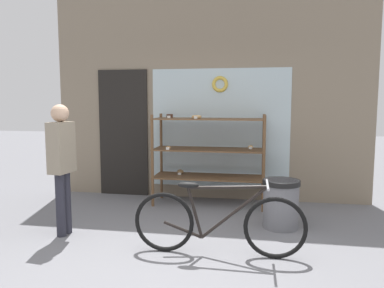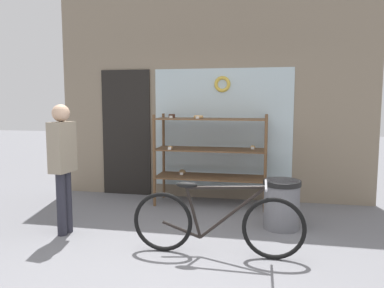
{
  "view_description": "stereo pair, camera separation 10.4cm",
  "coord_description": "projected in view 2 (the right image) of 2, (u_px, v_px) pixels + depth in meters",
  "views": [
    {
      "loc": [
        0.82,
        -3.23,
        1.57
      ],
      "look_at": [
        0.04,
        1.12,
        1.08
      ],
      "focal_mm": 35.0,
      "sensor_mm": 36.0,
      "label": 1
    },
    {
      "loc": [
        0.92,
        -3.21,
        1.57
      ],
      "look_at": [
        0.04,
        1.12,
        1.08
      ],
      "focal_mm": 35.0,
      "sensor_mm": 36.0,
      "label": 2
    }
  ],
  "objects": [
    {
      "name": "storefront_facade",
      "position": [
        208.0,
        88.0,
        6.0
      ],
      "size": [
        5.1,
        0.13,
        3.69
      ],
      "color": "gray",
      "rests_on": "ground_plane"
    },
    {
      "name": "ground_plane",
      "position": [
        164.0,
        272.0,
        3.48
      ],
      "size": [
        30.0,
        30.0,
        0.0
      ],
      "primitive_type": "plane",
      "color": "slate"
    },
    {
      "name": "trash_bin",
      "position": [
        282.0,
        202.0,
        4.65
      ],
      "size": [
        0.46,
        0.46,
        0.61
      ],
      "color": "slate",
      "rests_on": "ground_plane"
    },
    {
      "name": "bicycle",
      "position": [
        216.0,
        223.0,
        3.83
      ],
      "size": [
        1.78,
        0.46,
        0.77
      ],
      "rotation": [
        0.0,
        0.0,
        0.01
      ],
      "color": "black",
      "rests_on": "ground_plane"
    },
    {
      "name": "pedestrian",
      "position": [
        63.0,
        159.0,
        4.39
      ],
      "size": [
        0.21,
        0.34,
        1.55
      ],
      "rotation": [
        0.0,
        0.0,
        1.46
      ],
      "color": "#282833",
      "rests_on": "ground_plane"
    },
    {
      "name": "display_case",
      "position": [
        210.0,
        150.0,
        5.68
      ],
      "size": [
        1.68,
        0.56,
        1.39
      ],
      "color": "brown",
      "rests_on": "ground_plane"
    }
  ]
}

